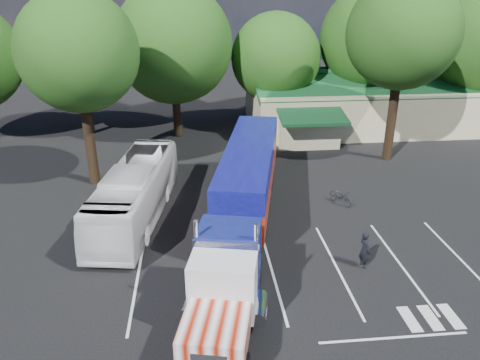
{
  "coord_description": "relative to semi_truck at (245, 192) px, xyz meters",
  "views": [
    {
      "loc": [
        -3.42,
        -24.76,
        12.83
      ],
      "look_at": [
        -0.89,
        0.68,
        2.0
      ],
      "focal_mm": 35.0,
      "sensor_mm": 36.0,
      "label": 1
    }
  ],
  "objects": [
    {
      "name": "tree_row_b",
      "position": [
        -12.08,
        19.91,
        4.67
      ],
      "size": [
        8.4,
        8.4,
        11.35
      ],
      "color": "black",
      "rests_on": "ground"
    },
    {
      "name": "tree_near_left",
      "position": [
        -9.58,
        8.11,
        6.34
      ],
      "size": [
        7.6,
        7.6,
        12.65
      ],
      "color": "black",
      "rests_on": "ground"
    },
    {
      "name": "bicycle",
      "position": [
        6.42,
        3.11,
        -1.97
      ],
      "size": [
        1.5,
        1.96,
        0.99
      ],
      "primitive_type": "imported",
      "rotation": [
        0.0,
        0.0,
        0.52
      ],
      "color": "black",
      "rests_on": "ground"
    },
    {
      "name": "event_hall",
      "position": [
        14.66,
        19.92,
        -0.26
      ],
      "size": [
        24.2,
        14.12,
        5.55
      ],
      "color": "beige",
      "rests_on": "ground"
    },
    {
      "name": "tour_bus",
      "position": [
        -6.08,
        2.42,
        -0.83
      ],
      "size": [
        4.51,
        12.02,
        3.27
      ],
      "primitive_type": "imported",
      "rotation": [
        0.0,
        0.0,
        -0.15
      ],
      "color": "silver",
      "rests_on": "ground"
    },
    {
      "name": "tree_near_right",
      "position": [
        12.42,
        10.61,
        6.99
      ],
      "size": [
        8.0,
        8.0,
        13.5
      ],
      "color": "black",
      "rests_on": "ground"
    },
    {
      "name": "ground",
      "position": [
        0.92,
        2.11,
        -2.47
      ],
      "size": [
        120.0,
        120.0,
        0.0
      ],
      "primitive_type": "plane",
      "color": "black",
      "rests_on": "ground"
    },
    {
      "name": "tree_row_e",
      "position": [
        13.92,
        20.11,
        5.62
      ],
      "size": [
        9.6,
        9.6,
        12.9
      ],
      "color": "black",
      "rests_on": "ground"
    },
    {
      "name": "woman",
      "position": [
        5.42,
        -3.89,
        -1.53
      ],
      "size": [
        0.58,
        0.77,
        1.88
      ],
      "primitive_type": "imported",
      "rotation": [
        0.0,
        0.0,
        1.78
      ],
      "color": "black",
      "rests_on": "ground"
    },
    {
      "name": "tree_row_c",
      "position": [
        -4.08,
        18.31,
        5.57
      ],
      "size": [
        10.0,
        10.0,
        13.05
      ],
      "color": "black",
      "rests_on": "ground"
    },
    {
      "name": "semi_truck",
      "position": [
        0.0,
        0.0,
        0.0
      ],
      "size": [
        6.89,
        20.89,
        4.36
      ],
      "rotation": [
        0.0,
        0.0,
        -0.21
      ],
      "color": "black",
      "rests_on": "ground"
    },
    {
      "name": "tree_row_d",
      "position": [
        4.92,
        19.61,
        4.12
      ],
      "size": [
        8.0,
        8.0,
        10.6
      ],
      "color": "black",
      "rests_on": "ground"
    },
    {
      "name": "silver_sedan",
      "position": [
        5.92,
        14.88,
        -1.83
      ],
      "size": [
        4.08,
        2.87,
        1.28
      ],
      "primitive_type": "imported",
      "rotation": [
        0.0,
        0.0,
        1.13
      ],
      "color": "#999CA0",
      "rests_on": "ground"
    }
  ]
}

